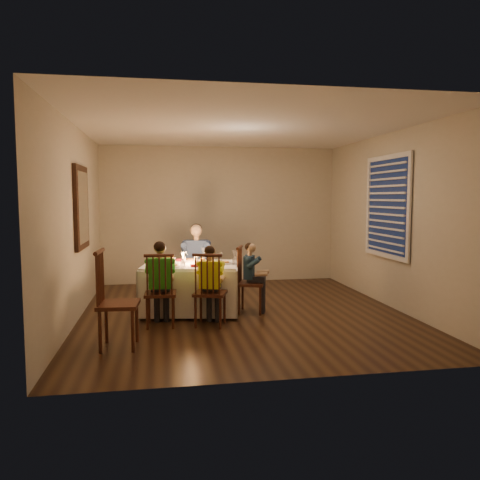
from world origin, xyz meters
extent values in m
plane|color=black|center=(0.00, 0.00, 0.00)|extent=(5.00, 5.00, 0.00)
cube|color=beige|center=(-2.25, 0.00, 1.30)|extent=(0.02, 5.00, 2.60)
cube|color=beige|center=(2.25, 0.00, 1.30)|extent=(0.02, 5.00, 2.60)
cube|color=beige|center=(0.00, 2.50, 1.30)|extent=(4.50, 0.02, 2.60)
plane|color=white|center=(0.00, 0.00, 2.60)|extent=(5.00, 5.00, 0.00)
cube|color=white|center=(-0.73, 0.15, 0.68)|extent=(1.43, 1.13, 0.04)
cube|color=white|center=(-0.65, 0.61, 0.35)|extent=(1.33, 0.24, 0.64)
cube|color=white|center=(-0.81, -0.32, 0.35)|extent=(1.33, 0.24, 0.64)
cube|color=white|center=(-0.08, 0.04, 0.35)|extent=(0.18, 0.96, 0.64)
cube|color=white|center=(-1.38, 0.25, 0.35)|extent=(0.18, 0.96, 0.64)
cylinder|color=white|center=(-0.69, 0.44, 0.71)|extent=(0.30, 0.30, 0.02)
cylinder|color=white|center=(-1.01, -0.11, 0.71)|extent=(0.30, 0.30, 0.02)
cylinder|color=white|center=(-0.52, -0.15, 0.71)|extent=(0.30, 0.30, 0.02)
cylinder|color=white|center=(-0.28, 0.07, 0.71)|extent=(0.30, 0.30, 0.02)
cylinder|color=white|center=(-0.83, 0.16, 0.75)|extent=(0.06, 0.06, 0.10)
cylinder|color=white|center=(-0.65, 0.13, 0.75)|extent=(0.06, 0.06, 0.10)
sphere|color=yellow|center=(-1.17, 0.50, 0.74)|extent=(0.09, 0.09, 0.09)
sphere|color=orange|center=(-0.56, 0.16, 0.74)|extent=(0.08, 0.08, 0.08)
imported|color=white|center=(-1.05, 0.44, 0.72)|extent=(0.31, 0.31, 0.06)
cube|color=black|center=(-2.22, 0.30, 1.50)|extent=(0.05, 0.95, 1.15)
cube|color=white|center=(-2.19, 0.30, 1.50)|extent=(0.01, 0.78, 0.98)
cube|color=#0D1836|center=(2.23, 0.10, 1.50)|extent=(0.01, 1.20, 1.40)
cube|color=white|center=(2.21, 0.10, 1.50)|extent=(0.03, 1.34, 1.54)
camera|label=1|loc=(-1.14, -6.46, 1.64)|focal=35.00mm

